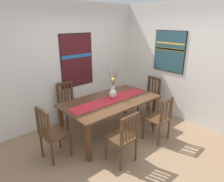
{
  "coord_description": "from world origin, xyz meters",
  "views": [
    {
      "loc": [
        -2.39,
        -2.21,
        2.28
      ],
      "look_at": [
        0.17,
        0.66,
        0.93
      ],
      "focal_mm": 32.12,
      "sensor_mm": 36.0,
      "label": 1
    }
  ],
  "objects_px": {
    "chair_3": "(150,95)",
    "painting_on_back_wall": "(77,60)",
    "chair_2": "(51,133)",
    "chair_4": "(68,103)",
    "painting_on_side_wall": "(169,51)",
    "chair_1": "(159,118)",
    "dining_table": "(110,104)",
    "chair_0": "(124,137)",
    "centerpiece_vase": "(113,92)"
  },
  "relations": [
    {
      "from": "chair_1",
      "to": "chair_0",
      "type": "bearing_deg",
      "value": -179.12
    },
    {
      "from": "chair_4",
      "to": "chair_1",
      "type": "bearing_deg",
      "value": -60.87
    },
    {
      "from": "chair_1",
      "to": "chair_2",
      "type": "xyz_separation_m",
      "value": [
        -1.83,
        0.87,
        0.02
      ]
    },
    {
      "from": "chair_4",
      "to": "painting_on_side_wall",
      "type": "relative_size",
      "value": 1.03
    },
    {
      "from": "chair_4",
      "to": "painting_on_back_wall",
      "type": "distance_m",
      "value": 1.02
    },
    {
      "from": "chair_0",
      "to": "chair_2",
      "type": "height_order",
      "value": "chair_2"
    },
    {
      "from": "chair_0",
      "to": "chair_3",
      "type": "bearing_deg",
      "value": 26.17
    },
    {
      "from": "painting_on_side_wall",
      "to": "chair_4",
      "type": "bearing_deg",
      "value": 152.35
    },
    {
      "from": "chair_4",
      "to": "painting_on_back_wall",
      "type": "bearing_deg",
      "value": 27.75
    },
    {
      "from": "centerpiece_vase",
      "to": "painting_on_side_wall",
      "type": "relative_size",
      "value": 0.71
    },
    {
      "from": "chair_3",
      "to": "chair_0",
      "type": "bearing_deg",
      "value": -153.83
    },
    {
      "from": "chair_1",
      "to": "chair_4",
      "type": "height_order",
      "value": "chair_4"
    },
    {
      "from": "chair_2",
      "to": "dining_table",
      "type": "bearing_deg",
      "value": -0.27
    },
    {
      "from": "chair_0",
      "to": "chair_2",
      "type": "relative_size",
      "value": 0.95
    },
    {
      "from": "dining_table",
      "to": "chair_1",
      "type": "xyz_separation_m",
      "value": [
        0.51,
        -0.86,
        -0.18
      ]
    },
    {
      "from": "chair_0",
      "to": "dining_table",
      "type": "bearing_deg",
      "value": 61.03
    },
    {
      "from": "chair_0",
      "to": "chair_3",
      "type": "xyz_separation_m",
      "value": [
        1.85,
        0.91,
        0.0
      ]
    },
    {
      "from": "dining_table",
      "to": "chair_4",
      "type": "height_order",
      "value": "chair_4"
    },
    {
      "from": "centerpiece_vase",
      "to": "chair_3",
      "type": "xyz_separation_m",
      "value": [
        1.26,
        -0.01,
        -0.39
      ]
    },
    {
      "from": "centerpiece_vase",
      "to": "painting_on_back_wall",
      "type": "height_order",
      "value": "painting_on_back_wall"
    },
    {
      "from": "chair_3",
      "to": "chair_4",
      "type": "relative_size",
      "value": 0.96
    },
    {
      "from": "chair_2",
      "to": "chair_3",
      "type": "xyz_separation_m",
      "value": [
        2.68,
        0.02,
        -0.01
      ]
    },
    {
      "from": "dining_table",
      "to": "painting_on_side_wall",
      "type": "xyz_separation_m",
      "value": [
        1.67,
        -0.22,
        0.94
      ]
    },
    {
      "from": "chair_3",
      "to": "painting_on_side_wall",
      "type": "xyz_separation_m",
      "value": [
        0.31,
        -0.24,
        1.1
      ]
    },
    {
      "from": "chair_1",
      "to": "painting_on_back_wall",
      "type": "relative_size",
      "value": 0.74
    },
    {
      "from": "painting_on_back_wall",
      "to": "chair_4",
      "type": "bearing_deg",
      "value": -152.25
    },
    {
      "from": "chair_2",
      "to": "chair_4",
      "type": "bearing_deg",
      "value": 46.88
    },
    {
      "from": "centerpiece_vase",
      "to": "chair_1",
      "type": "height_order",
      "value": "centerpiece_vase"
    },
    {
      "from": "centerpiece_vase",
      "to": "painting_on_back_wall",
      "type": "xyz_separation_m",
      "value": [
        -0.14,
        1.1,
        0.53
      ]
    },
    {
      "from": "centerpiece_vase",
      "to": "chair_2",
      "type": "distance_m",
      "value": 1.47
    },
    {
      "from": "dining_table",
      "to": "chair_4",
      "type": "relative_size",
      "value": 2.0
    },
    {
      "from": "chair_2",
      "to": "painting_on_side_wall",
      "type": "xyz_separation_m",
      "value": [
        2.99,
        -0.22,
        1.09
      ]
    },
    {
      "from": "chair_2",
      "to": "chair_4",
      "type": "xyz_separation_m",
      "value": [
        0.84,
        0.9,
        0.01
      ]
    },
    {
      "from": "chair_3",
      "to": "painting_on_side_wall",
      "type": "relative_size",
      "value": 0.99
    },
    {
      "from": "chair_0",
      "to": "painting_on_back_wall",
      "type": "height_order",
      "value": "painting_on_back_wall"
    },
    {
      "from": "chair_0",
      "to": "painting_on_back_wall",
      "type": "distance_m",
      "value": 2.26
    },
    {
      "from": "chair_2",
      "to": "chair_3",
      "type": "height_order",
      "value": "chair_2"
    },
    {
      "from": "chair_2",
      "to": "chair_4",
      "type": "distance_m",
      "value": 1.24
    },
    {
      "from": "chair_3",
      "to": "dining_table",
      "type": "bearing_deg",
      "value": -178.85
    },
    {
      "from": "chair_1",
      "to": "chair_3",
      "type": "bearing_deg",
      "value": 46.46
    },
    {
      "from": "chair_0",
      "to": "painting_on_back_wall",
      "type": "xyz_separation_m",
      "value": [
        0.44,
        2.02,
        0.92
      ]
    },
    {
      "from": "chair_4",
      "to": "painting_on_back_wall",
      "type": "height_order",
      "value": "painting_on_back_wall"
    },
    {
      "from": "chair_4",
      "to": "dining_table",
      "type": "bearing_deg",
      "value": -62.32
    },
    {
      "from": "chair_2",
      "to": "chair_4",
      "type": "height_order",
      "value": "chair_4"
    },
    {
      "from": "chair_1",
      "to": "chair_4",
      "type": "bearing_deg",
      "value": 119.13
    },
    {
      "from": "chair_3",
      "to": "painting_on_back_wall",
      "type": "distance_m",
      "value": 2.01
    },
    {
      "from": "chair_3",
      "to": "chair_4",
      "type": "height_order",
      "value": "chair_4"
    },
    {
      "from": "dining_table",
      "to": "chair_2",
      "type": "xyz_separation_m",
      "value": [
        -1.32,
        0.01,
        -0.15
      ]
    },
    {
      "from": "chair_1",
      "to": "chair_4",
      "type": "relative_size",
      "value": 0.92
    },
    {
      "from": "painting_on_side_wall",
      "to": "chair_2",
      "type": "bearing_deg",
      "value": 175.76
    }
  ]
}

